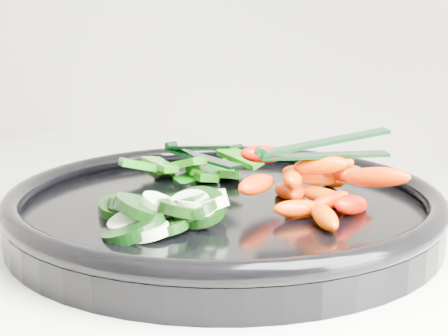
% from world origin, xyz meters
% --- Properties ---
extents(veggie_tray, '(0.45, 0.45, 0.04)m').
position_xyz_m(veggie_tray, '(-0.53, 1.64, 0.95)').
color(veggie_tray, black).
rests_on(veggie_tray, counter).
extents(cucumber_pile, '(0.13, 0.12, 0.04)m').
position_xyz_m(cucumber_pile, '(-0.55, 1.57, 0.96)').
color(cucumber_pile, black).
rests_on(cucumber_pile, veggie_tray).
extents(carrot_pile, '(0.16, 0.16, 0.06)m').
position_xyz_m(carrot_pile, '(-0.45, 1.67, 0.97)').
color(carrot_pile, '#FF2400').
rests_on(carrot_pile, veggie_tray).
extents(pepper_pile, '(0.13, 0.12, 0.04)m').
position_xyz_m(pepper_pile, '(-0.60, 1.71, 0.96)').
color(pepper_pile, '#1D6409').
rests_on(pepper_pile, veggie_tray).
extents(tong_carrot, '(0.10, 0.08, 0.02)m').
position_xyz_m(tong_carrot, '(-0.45, 1.67, 1.00)').
color(tong_carrot, black).
rests_on(tong_carrot, carrot_pile).
extents(tong_pepper, '(0.11, 0.06, 0.02)m').
position_xyz_m(tong_pepper, '(-0.59, 1.72, 0.98)').
color(tong_pepper, black).
rests_on(tong_pepper, pepper_pile).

